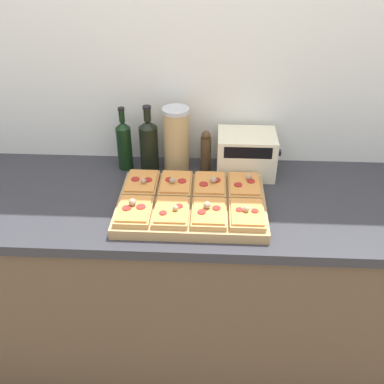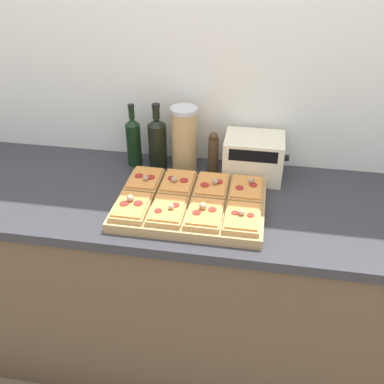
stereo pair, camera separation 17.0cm
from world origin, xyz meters
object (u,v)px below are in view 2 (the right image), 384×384
object	(u,v)px
wine_bottle	(157,142)
grain_jar_tall	(184,139)
toaster_oven	(253,157)
pepper_mill	(213,152)
cutting_board	(191,205)
olive_oil_bottle	(134,141)

from	to	relation	value
wine_bottle	grain_jar_tall	size ratio (longest dim) A/B	1.03
grain_jar_tall	toaster_oven	distance (m)	0.30
wine_bottle	pepper_mill	distance (m)	0.24
grain_jar_tall	pepper_mill	distance (m)	0.14
cutting_board	toaster_oven	bearing A→B (deg)	53.13
olive_oil_bottle	pepper_mill	xyz separation A→B (m)	(0.35, 0.00, -0.02)
cutting_board	pepper_mill	world-z (taller)	pepper_mill
wine_bottle	pepper_mill	xyz separation A→B (m)	(0.24, 0.00, -0.03)
cutting_board	wine_bottle	world-z (taller)	wine_bottle
olive_oil_bottle	toaster_oven	xyz separation A→B (m)	(0.52, -0.02, -0.02)
cutting_board	olive_oil_bottle	xyz separation A→B (m)	(-0.30, 0.30, 0.10)
wine_bottle	pepper_mill	world-z (taller)	wine_bottle
wine_bottle	cutting_board	bearing A→B (deg)	-57.04
pepper_mill	grain_jar_tall	bearing A→B (deg)	-180.00
olive_oil_bottle	grain_jar_tall	bearing A→B (deg)	0.00
cutting_board	olive_oil_bottle	bearing A→B (deg)	134.86
grain_jar_tall	pepper_mill	bearing A→B (deg)	0.00
wine_bottle	toaster_oven	distance (m)	0.41
cutting_board	grain_jar_tall	bearing A→B (deg)	104.74
olive_oil_bottle	pepper_mill	distance (m)	0.35
olive_oil_bottle	grain_jar_tall	world-z (taller)	grain_jar_tall
olive_oil_bottle	toaster_oven	size ratio (longest dim) A/B	1.05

